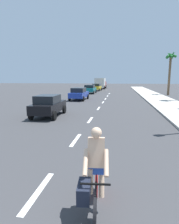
# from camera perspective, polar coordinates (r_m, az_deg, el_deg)

# --- Properties ---
(ground_plane) EXTENTS (160.00, 160.00, 0.00)m
(ground_plane) POSITION_cam_1_polar(r_m,az_deg,el_deg) (20.03, 3.53, 2.18)
(ground_plane) COLOR #38383A
(sidewalk_strip) EXTENTS (3.60, 80.00, 0.14)m
(sidewalk_strip) POSITION_cam_1_polar(r_m,az_deg,el_deg) (22.47, 21.96, 2.51)
(sidewalk_strip) COLOR #B2ADA3
(sidewalk_strip) RESTS_ON ground
(lane_stripe_1) EXTENTS (0.16, 1.80, 0.01)m
(lane_stripe_1) POSITION_cam_1_polar(r_m,az_deg,el_deg) (5.25, -15.14, -22.06)
(lane_stripe_1) COLOR white
(lane_stripe_1) RESTS_ON ground
(lane_stripe_2) EXTENTS (0.16, 1.80, 0.01)m
(lane_stripe_2) POSITION_cam_1_polar(r_m,az_deg,el_deg) (8.73, -4.17, -8.35)
(lane_stripe_2) COLOR white
(lane_stripe_2) RESTS_ON ground
(lane_stripe_3) EXTENTS (0.16, 1.80, 0.01)m
(lane_stripe_3) POSITION_cam_1_polar(r_m,az_deg,el_deg) (12.74, 0.21, -2.39)
(lane_stripe_3) COLOR white
(lane_stripe_3) RESTS_ON ground
(lane_stripe_4) EXTENTS (0.16, 1.80, 0.01)m
(lane_stripe_4) POSITION_cam_1_polar(r_m,az_deg,el_deg) (17.65, 2.76, 1.12)
(lane_stripe_4) COLOR white
(lane_stripe_4) RESTS_ON ground
(lane_stripe_5) EXTENTS (0.16, 1.80, 0.01)m
(lane_stripe_5) POSITION_cam_1_polar(r_m,az_deg,el_deg) (22.08, 4.07, 2.93)
(lane_stripe_5) COLOR white
(lane_stripe_5) RESTS_ON ground
(lane_stripe_6) EXTENTS (0.16, 1.80, 0.01)m
(lane_stripe_6) POSITION_cam_1_polar(r_m,az_deg,el_deg) (25.84, 4.83, 3.97)
(lane_stripe_6) COLOR white
(lane_stripe_6) RESTS_ON ground
(lane_stripe_7) EXTENTS (0.16, 1.80, 0.01)m
(lane_stripe_7) POSITION_cam_1_polar(r_m,az_deg,el_deg) (30.01, 5.45, 4.82)
(lane_stripe_7) COLOR white
(lane_stripe_7) RESTS_ON ground
(lane_stripe_8) EXTENTS (0.16, 1.80, 0.01)m
(lane_stripe_8) POSITION_cam_1_polar(r_m,az_deg,el_deg) (34.70, 5.97, 5.53)
(lane_stripe_8) COLOR white
(lane_stripe_8) RESTS_ON ground
(cyclist) EXTENTS (0.66, 1.71, 1.82)m
(cyclist) POSITION_cam_1_polar(r_m,az_deg,el_deg) (4.05, 1.23, -18.48)
(cyclist) COLOR black
(cyclist) RESTS_ON ground
(parked_car_black) EXTENTS (1.92, 3.92, 1.57)m
(parked_car_black) POSITION_cam_1_polar(r_m,az_deg,el_deg) (14.16, -12.24, 2.06)
(parked_car_black) COLOR black
(parked_car_black) RESTS_ON ground
(parked_car_blue) EXTENTS (2.02, 4.22, 1.57)m
(parked_car_blue) POSITION_cam_1_polar(r_m,az_deg,el_deg) (24.43, -3.19, 5.60)
(parked_car_blue) COLOR #1E389E
(parked_car_blue) RESTS_ON ground
(parked_car_teal) EXTENTS (2.04, 4.36, 1.57)m
(parked_car_teal) POSITION_cam_1_polar(r_m,az_deg,el_deg) (34.91, 0.12, 6.99)
(parked_car_teal) COLOR #14727A
(parked_car_teal) RESTS_ON ground
(parked_car_yellow) EXTENTS (2.06, 4.11, 1.57)m
(parked_car_yellow) POSITION_cam_1_polar(r_m,az_deg,el_deg) (42.28, 2.12, 7.53)
(parked_car_yellow) COLOR gold
(parked_car_yellow) RESTS_ON ground
(delivery_truck) EXTENTS (2.78, 6.29, 2.80)m
(delivery_truck) POSITION_cam_1_polar(r_m,az_deg,el_deg) (50.43, 3.34, 8.70)
(delivery_truck) COLOR maroon
(delivery_truck) RESTS_ON ground
(palm_tree_distant) EXTENTS (1.83, 1.98, 7.12)m
(palm_tree_distant) POSITION_cam_1_polar(r_m,az_deg,el_deg) (34.06, 23.18, 13.68)
(palm_tree_distant) COLOR brown
(palm_tree_distant) RESTS_ON ground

